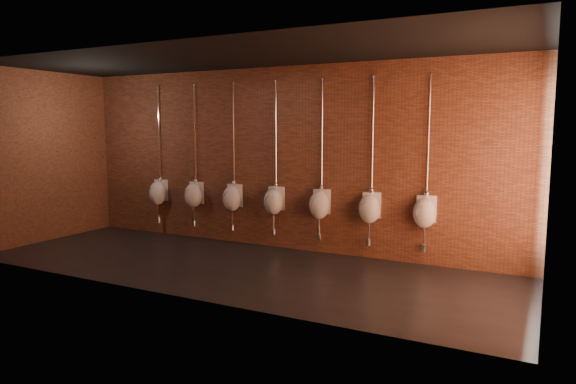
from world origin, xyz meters
name	(u,v)px	position (x,y,z in m)	size (l,w,h in m)	color
ground	(236,267)	(0.00, 0.00, 0.00)	(8.50, 8.50, 0.00)	black
room_shell	(234,137)	(0.00, 0.00, 2.01)	(8.54, 3.04, 3.22)	black
urinal_0	(158,192)	(-2.73, 1.37, 0.86)	(0.40, 0.36, 2.71)	white
urinal_1	(194,195)	(-1.85, 1.37, 0.86)	(0.40, 0.36, 2.71)	white
urinal_2	(232,197)	(-0.96, 1.37, 0.86)	(0.40, 0.36, 2.71)	white
urinal_3	(274,200)	(-0.08, 1.37, 0.86)	(0.40, 0.36, 2.71)	white
urinal_4	(320,204)	(0.80, 1.37, 0.86)	(0.40, 0.36, 2.71)	white
urinal_5	(370,208)	(1.69, 1.37, 0.86)	(0.40, 0.36, 2.71)	white
urinal_6	(425,212)	(2.57, 1.37, 0.86)	(0.40, 0.36, 2.71)	white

